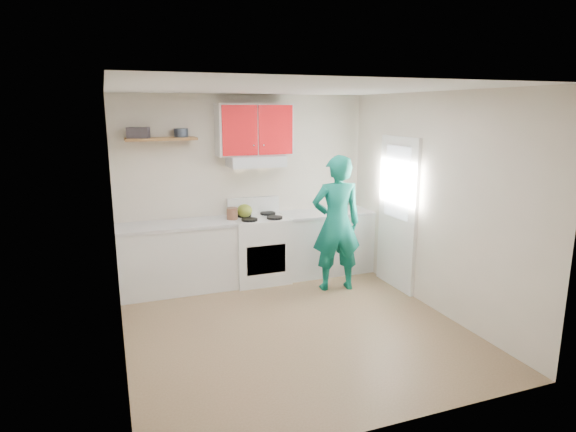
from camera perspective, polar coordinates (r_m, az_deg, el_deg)
name	(u,v)px	position (r m, az deg, el deg)	size (l,w,h in m)	color
floor	(293,326)	(5.60, 0.55, -12.85)	(3.80, 3.80, 0.00)	brown
ceiling	(293,89)	(5.07, 0.61, 14.78)	(3.60, 3.80, 0.04)	white
back_wall	(245,187)	(6.96, -5.07, 3.37)	(3.60, 0.04, 2.60)	beige
front_wall	(389,267)	(3.53, 11.78, -5.89)	(3.60, 0.04, 2.60)	beige
left_wall	(115,228)	(4.85, -19.70, -1.34)	(0.04, 3.80, 2.60)	beige
right_wall	(433,203)	(6.05, 16.70, 1.52)	(0.04, 3.80, 2.60)	beige
door	(397,214)	(6.65, 12.77, 0.27)	(0.05, 0.85, 2.05)	white
door_glass	(397,182)	(6.56, 12.75, 3.89)	(0.01, 0.55, 0.95)	white
counter_left	(177,258)	(6.66, -12.90, -4.83)	(1.52, 0.60, 0.90)	silver
counter_right	(325,242)	(7.25, 4.43, -3.12)	(1.32, 0.60, 0.90)	silver
stove	(259,249)	(6.86, -3.40, -3.92)	(0.76, 0.65, 0.92)	white
range_hood	(256,161)	(6.72, -3.80, 6.47)	(0.76, 0.44, 0.15)	silver
upper_cabinets	(254,130)	(6.74, -3.99, 10.11)	(1.02, 0.33, 0.70)	red
shelf	(161,139)	(6.52, -14.73, 8.77)	(0.90, 0.30, 0.04)	brown
books	(138,133)	(6.46, -17.22, 9.36)	(0.26, 0.19, 0.14)	#393339
tin	(181,133)	(6.57, -12.49, 9.56)	(0.18, 0.18, 0.11)	#333D4C
kettle	(245,211)	(6.76, -5.14, 0.63)	(0.22, 0.22, 0.19)	olive
crock	(232,214)	(6.65, -6.60, 0.20)	(0.15, 0.15, 0.18)	brown
cutting_board	(317,215)	(6.98, 3.40, 0.17)	(0.30, 0.22, 0.02)	olive
silicone_mat	(349,211)	(7.33, 7.22, 0.64)	(0.32, 0.27, 0.01)	red
person	(336,223)	(6.46, 5.73, -0.88)	(0.66, 0.44, 1.82)	#0C6D5A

